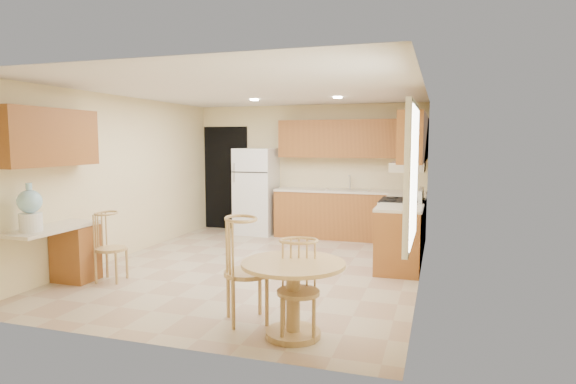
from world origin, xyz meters
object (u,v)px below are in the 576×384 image
(stove, at_px, (401,228))
(water_crock, at_px, (30,210))
(chair_table_a, at_px, (243,262))
(chair_desk, at_px, (106,241))
(dining_table, at_px, (293,288))
(chair_table_b, at_px, (296,282))
(refrigerator, at_px, (256,191))

(stove, height_order, water_crock, water_crock)
(chair_table_a, bearing_deg, water_crock, -124.56)
(chair_table_a, bearing_deg, chair_desk, -142.67)
(stove, xyz_separation_m, dining_table, (-0.71, -3.38, -0.01))
(stove, height_order, chair_desk, stove)
(chair_table_a, relative_size, water_crock, 1.87)
(chair_desk, height_order, water_crock, water_crock)
(chair_table_a, bearing_deg, stove, 125.92)
(chair_table_a, relative_size, chair_table_b, 1.17)
(dining_table, distance_m, chair_table_a, 0.59)
(refrigerator, height_order, chair_table_a, refrigerator)
(refrigerator, relative_size, chair_table_b, 1.86)
(refrigerator, distance_m, water_crock, 4.53)
(refrigerator, distance_m, stove, 3.14)
(refrigerator, relative_size, stove, 1.53)
(chair_table_a, bearing_deg, chair_table_b, 37.97)
(chair_table_b, bearing_deg, dining_table, -74.62)
(refrigerator, relative_size, dining_table, 1.75)
(refrigerator, bearing_deg, dining_table, -64.77)
(dining_table, bearing_deg, chair_table_b, -59.77)
(stove, xyz_separation_m, water_crock, (-3.92, -3.18, 0.55))
(dining_table, distance_m, chair_table_b, 0.13)
(refrigerator, height_order, chair_desk, refrigerator)
(chair_table_b, bearing_deg, water_crock, -19.77)
(refrigerator, distance_m, dining_table, 5.10)
(dining_table, bearing_deg, water_crock, 176.52)
(chair_desk, xyz_separation_m, water_crock, (-0.45, -0.72, 0.48))
(stove, distance_m, chair_desk, 4.26)
(dining_table, relative_size, chair_table_b, 1.06)
(chair_desk, bearing_deg, dining_table, 62.45)
(chair_table_b, relative_size, chair_desk, 1.01)
(dining_table, height_order, chair_desk, chair_desk)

